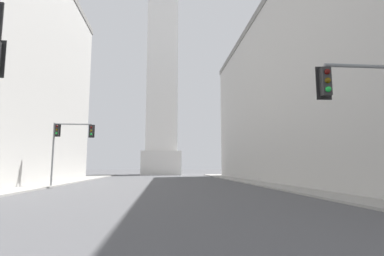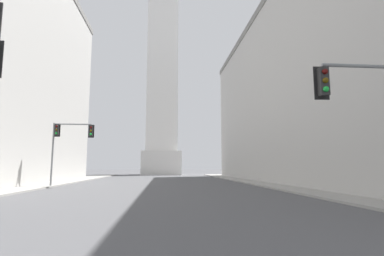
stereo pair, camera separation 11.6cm
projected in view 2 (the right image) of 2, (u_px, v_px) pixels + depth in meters
name	position (u px, v px, depth m)	size (l,w,h in m)	color
sidewalk_left	(10.00, 189.00, 25.62)	(5.00, 88.04, 0.15)	gray
sidewalk_right	(293.00, 187.00, 27.99)	(5.00, 88.04, 0.15)	gray
building_right	(357.00, 91.00, 37.86)	(24.15, 57.06, 23.04)	#B2AFAA
obelisk	(163.00, 29.00, 77.95)	(9.42, 9.42, 77.98)	silver
traffic_light_mid_left	(67.00, 138.00, 29.91)	(4.10, 0.52, 6.33)	slate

